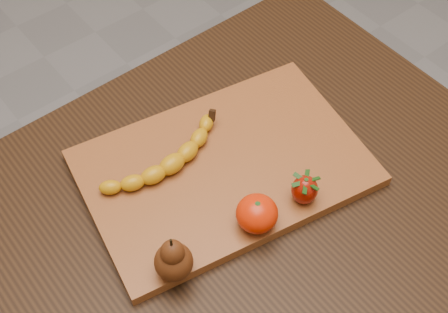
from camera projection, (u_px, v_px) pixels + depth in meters
table at (216, 244)px, 1.06m from camera, size 1.00×0.70×0.76m
cutting_board at (224, 168)px, 1.02m from camera, size 0.50×0.38×0.02m
banana at (172, 164)px, 0.99m from camera, size 0.20×0.06×0.03m
pear at (173, 256)px, 0.86m from camera, size 0.06×0.06×0.09m
mandarin at (257, 214)px, 0.92m from camera, size 0.07×0.07×0.05m
strawberry at (305, 189)px, 0.95m from camera, size 0.05×0.05×0.05m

